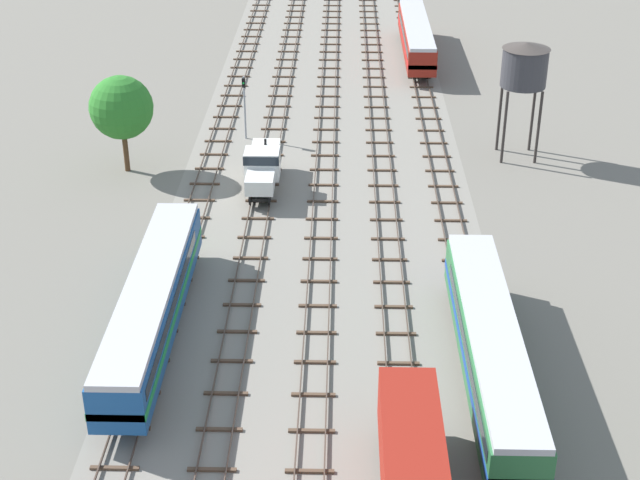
{
  "coord_description": "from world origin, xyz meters",
  "views": [
    {
      "loc": [
        1.33,
        -15.1,
        31.27
      ],
      "look_at": [
        0.0,
        40.56,
        1.5
      ],
      "focal_mm": 52.61,
      "sensor_mm": 36.0,
      "label": 1
    }
  ],
  "objects_px": {
    "diesel_railcar_far_left_mid": "(152,302)",
    "diesel_railcar_centre_right_far": "(416,36)",
    "diesel_railcar_centre_right_near": "(491,347)",
    "water_tower": "(525,66)",
    "signal_post_nearest": "(244,100)",
    "shunter_loco_left_midfar": "(263,165)"
  },
  "relations": [
    {
      "from": "diesel_railcar_far_left_mid",
      "to": "diesel_railcar_centre_right_far",
      "type": "distance_m",
      "value": 58.83
    },
    {
      "from": "diesel_railcar_centre_right_near",
      "to": "diesel_railcar_centre_right_far",
      "type": "relative_size",
      "value": 1.0
    },
    {
      "from": "diesel_railcar_centre_right_near",
      "to": "diesel_railcar_far_left_mid",
      "type": "distance_m",
      "value": 19.39
    },
    {
      "from": "diesel_railcar_far_left_mid",
      "to": "water_tower",
      "type": "xyz_separation_m",
      "value": [
        25.66,
        28.27,
        5.33
      ]
    },
    {
      "from": "water_tower",
      "to": "diesel_railcar_far_left_mid",
      "type": "bearing_deg",
      "value": -132.24
    },
    {
      "from": "water_tower",
      "to": "signal_post_nearest",
      "type": "bearing_deg",
      "value": 171.65
    },
    {
      "from": "diesel_railcar_centre_right_far",
      "to": "signal_post_nearest",
      "type": "distance_m",
      "value": 29.19
    },
    {
      "from": "diesel_railcar_far_left_mid",
      "to": "signal_post_nearest",
      "type": "height_order",
      "value": "signal_post_nearest"
    },
    {
      "from": "diesel_railcar_far_left_mid",
      "to": "diesel_railcar_centre_right_far",
      "type": "height_order",
      "value": "same"
    },
    {
      "from": "diesel_railcar_centre_right_near",
      "to": "signal_post_nearest",
      "type": "height_order",
      "value": "signal_post_nearest"
    },
    {
      "from": "diesel_railcar_far_left_mid",
      "to": "shunter_loco_left_midfar",
      "type": "distance_m",
      "value": 21.84
    },
    {
      "from": "diesel_railcar_far_left_mid",
      "to": "diesel_railcar_centre_right_far",
      "type": "xyz_separation_m",
      "value": [
        18.96,
        55.69,
        0.0
      ]
    },
    {
      "from": "diesel_railcar_centre_right_near",
      "to": "diesel_railcar_centre_right_far",
      "type": "xyz_separation_m",
      "value": [
        0.0,
        59.72,
        0.0
      ]
    },
    {
      "from": "diesel_railcar_centre_right_near",
      "to": "signal_post_nearest",
      "type": "bearing_deg",
      "value": 114.91
    },
    {
      "from": "diesel_railcar_far_left_mid",
      "to": "signal_post_nearest",
      "type": "relative_size",
      "value": 3.6
    },
    {
      "from": "diesel_railcar_centre_right_far",
      "to": "signal_post_nearest",
      "type": "relative_size",
      "value": 3.6
    },
    {
      "from": "diesel_railcar_centre_right_near",
      "to": "diesel_railcar_far_left_mid",
      "type": "xyz_separation_m",
      "value": [
        -18.96,
        4.04,
        0.0
      ]
    },
    {
      "from": "diesel_railcar_far_left_mid",
      "to": "shunter_loco_left_midfar",
      "type": "xyz_separation_m",
      "value": [
        4.74,
        21.31,
        -0.59
      ]
    },
    {
      "from": "diesel_railcar_far_left_mid",
      "to": "shunter_loco_left_midfar",
      "type": "bearing_deg",
      "value": 77.46
    },
    {
      "from": "diesel_railcar_centre_right_far",
      "to": "signal_post_nearest",
      "type": "bearing_deg",
      "value": -124.65
    },
    {
      "from": "shunter_loco_left_midfar",
      "to": "signal_post_nearest",
      "type": "distance_m",
      "value": 10.77
    },
    {
      "from": "diesel_railcar_far_left_mid",
      "to": "diesel_railcar_centre_right_far",
      "type": "bearing_deg",
      "value": 71.2
    }
  ]
}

